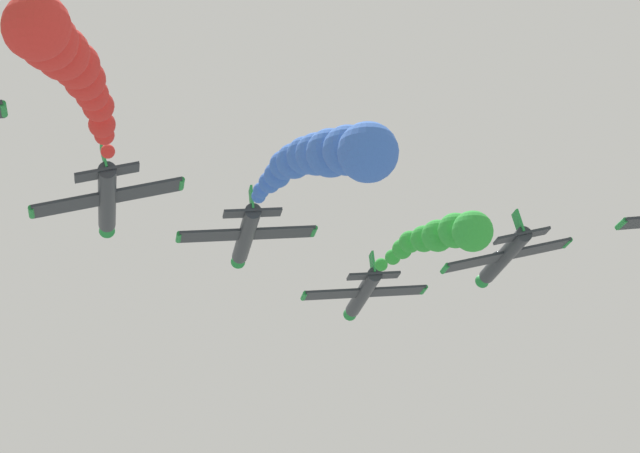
# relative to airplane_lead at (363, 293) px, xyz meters

# --- Properties ---
(airplane_lead) EXTENTS (9.55, 10.35, 2.53)m
(airplane_lead) POSITION_rel_airplane_lead_xyz_m (0.00, 0.00, 0.00)
(airplane_lead) COLOR #23282D
(smoke_trail_lead) EXTENTS (4.03, 16.63, 4.57)m
(smoke_trail_lead) POSITION_rel_airplane_lead_xyz_m (1.51, -18.52, -2.05)
(smoke_trail_lead) COLOR green
(airplane_left_inner) EXTENTS (9.55, 10.35, 2.54)m
(airplane_left_inner) POSITION_rel_airplane_lead_xyz_m (-9.82, -8.97, 0.83)
(airplane_left_inner) COLOR #23282D
(smoke_trail_left_inner) EXTENTS (5.48, 20.08, 6.70)m
(smoke_trail_left_inner) POSITION_rel_airplane_lead_xyz_m (-7.58, -29.57, -2.17)
(smoke_trail_left_inner) COLOR blue
(airplane_right_inner) EXTENTS (9.33, 10.35, 3.23)m
(airplane_right_inner) POSITION_rel_airplane_lead_xyz_m (8.24, -9.25, 0.20)
(airplane_right_inner) COLOR #23282D
(airplane_left_outer) EXTENTS (9.32, 10.35, 3.25)m
(airplane_left_outer) POSITION_rel_airplane_lead_xyz_m (-19.12, -16.36, -0.06)
(airplane_left_outer) COLOR #23282D
(smoke_trail_left_outer) EXTENTS (4.50, 21.63, 5.42)m
(smoke_trail_left_outer) POSITION_rel_airplane_lead_xyz_m (-20.87, -38.51, -2.34)
(smoke_trail_left_outer) COLOR red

